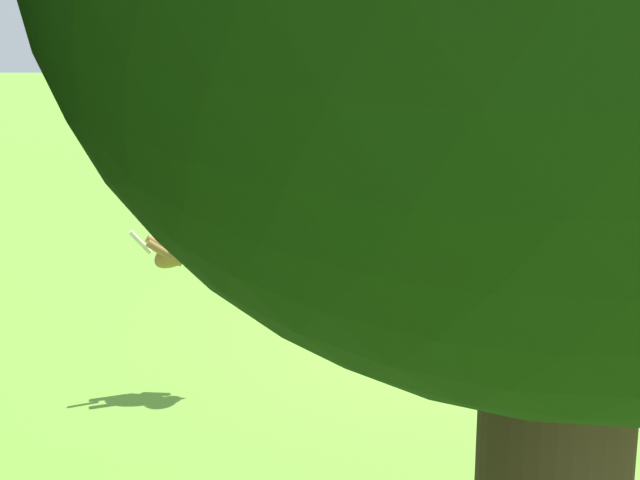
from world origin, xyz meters
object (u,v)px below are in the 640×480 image
(dog, at_px, (191,243))
(frisbee_flying, at_px, (230,200))
(person, at_px, (427,267))
(training_cone, at_px, (276,299))
(frisbee_held, at_px, (421,286))

(dog, distance_m, frisbee_flying, 0.53)
(person, xyz_separation_m, training_cone, (1.61, -0.55, -0.53))
(person, height_order, frisbee_held, person)
(dog, height_order, frisbee_held, dog)
(person, height_order, dog, dog)
(frisbee_flying, xyz_separation_m, frisbee_held, (-1.81, -0.92, -1.07))
(person, xyz_separation_m, frisbee_flying, (1.90, 1.30, 0.99))
(frisbee_held, bearing_deg, dog, 24.99)
(person, bearing_deg, frisbee_flying, -4.22)
(training_cone, bearing_deg, frisbee_flying, 81.25)
(person, relative_size, frisbee_flying, 4.99)
(frisbee_held, bearing_deg, person, -103.12)
(person, distance_m, frisbee_held, 0.40)
(frisbee_held, xyz_separation_m, training_cone, (1.53, -0.93, -0.45))
(person, height_order, training_cone, person)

